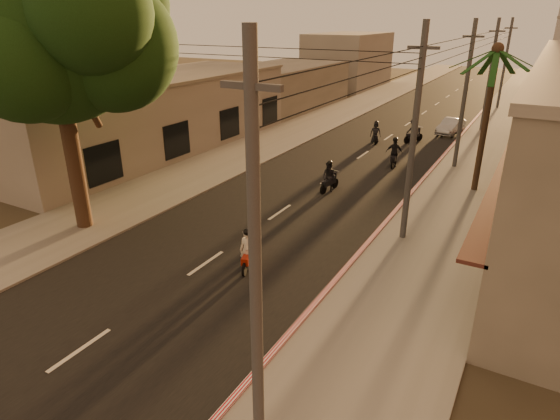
{
  "coord_description": "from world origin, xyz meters",
  "views": [
    {
      "loc": [
        10.59,
        -10.8,
        9.09
      ],
      "look_at": [
        1.4,
        5.54,
        1.31
      ],
      "focal_mm": 30.0,
      "sensor_mm": 36.0,
      "label": 1
    }
  ],
  "objects_px": {
    "parked_car": "(451,126)",
    "scooter_red": "(248,251)",
    "palm_tree": "(496,58)",
    "scooter_far_b": "(413,131)",
    "scooter_far_a": "(376,133)",
    "broadleaf_tree": "(61,33)",
    "scooter_mid_b": "(394,153)",
    "scooter_mid_a": "(329,177)"
  },
  "relations": [
    {
      "from": "parked_car",
      "to": "scooter_red",
      "type": "bearing_deg",
      "value": -87.25
    },
    {
      "from": "palm_tree",
      "to": "scooter_far_b",
      "type": "height_order",
      "value": "palm_tree"
    },
    {
      "from": "scooter_far_a",
      "to": "palm_tree",
      "type": "bearing_deg",
      "value": -64.13
    },
    {
      "from": "broadleaf_tree",
      "to": "scooter_far_b",
      "type": "height_order",
      "value": "broadleaf_tree"
    },
    {
      "from": "palm_tree",
      "to": "scooter_mid_b",
      "type": "xyz_separation_m",
      "value": [
        -5.38,
        2.48,
        -6.27
      ]
    },
    {
      "from": "palm_tree",
      "to": "scooter_red",
      "type": "xyz_separation_m",
      "value": [
        -6.32,
        -13.51,
        -6.38
      ]
    },
    {
      "from": "broadleaf_tree",
      "to": "scooter_mid_b",
      "type": "bearing_deg",
      "value": 60.53
    },
    {
      "from": "scooter_far_b",
      "to": "scooter_red",
      "type": "bearing_deg",
      "value": -64.27
    },
    {
      "from": "scooter_mid_a",
      "to": "parked_car",
      "type": "relative_size",
      "value": 0.46
    },
    {
      "from": "scooter_far_a",
      "to": "parked_car",
      "type": "height_order",
      "value": "scooter_far_a"
    },
    {
      "from": "broadleaf_tree",
      "to": "parked_car",
      "type": "xyz_separation_m",
      "value": [
        10.72,
        27.59,
        -7.85
      ]
    },
    {
      "from": "palm_tree",
      "to": "scooter_far_b",
      "type": "distance_m",
      "value": 12.61
    },
    {
      "from": "broadleaf_tree",
      "to": "scooter_far_a",
      "type": "relative_size",
      "value": 6.89
    },
    {
      "from": "broadleaf_tree",
      "to": "scooter_mid_b",
      "type": "relative_size",
      "value": 6.2
    },
    {
      "from": "palm_tree",
      "to": "scooter_mid_a",
      "type": "relative_size",
      "value": 4.5
    },
    {
      "from": "scooter_red",
      "to": "scooter_mid_a",
      "type": "distance_m",
      "value": 9.55
    },
    {
      "from": "palm_tree",
      "to": "scooter_far_b",
      "type": "bearing_deg",
      "value": 122.48
    },
    {
      "from": "scooter_mid_a",
      "to": "palm_tree",
      "type": "bearing_deg",
      "value": 37.07
    },
    {
      "from": "broadleaf_tree",
      "to": "palm_tree",
      "type": "xyz_separation_m",
      "value": [
        14.61,
        13.86,
        -1.33
      ]
    },
    {
      "from": "scooter_far_a",
      "to": "scooter_far_b",
      "type": "distance_m",
      "value": 2.95
    },
    {
      "from": "scooter_far_b",
      "to": "scooter_mid_b",
      "type": "bearing_deg",
      "value": -58.88
    },
    {
      "from": "palm_tree",
      "to": "parked_car",
      "type": "xyz_separation_m",
      "value": [
        -3.89,
        13.73,
        -6.52
      ]
    },
    {
      "from": "scooter_mid_a",
      "to": "scooter_far_b",
      "type": "relative_size",
      "value": 0.92
    },
    {
      "from": "palm_tree",
      "to": "scooter_red",
      "type": "height_order",
      "value": "palm_tree"
    },
    {
      "from": "scooter_red",
      "to": "parked_car",
      "type": "bearing_deg",
      "value": 65.44
    },
    {
      "from": "broadleaf_tree",
      "to": "scooter_mid_b",
      "type": "distance_m",
      "value": 20.25
    },
    {
      "from": "scooter_mid_a",
      "to": "scooter_far_b",
      "type": "bearing_deg",
      "value": 92.47
    },
    {
      "from": "broadleaf_tree",
      "to": "scooter_mid_b",
      "type": "height_order",
      "value": "broadleaf_tree"
    },
    {
      "from": "scooter_red",
      "to": "scooter_mid_a",
      "type": "height_order",
      "value": "scooter_mid_a"
    },
    {
      "from": "broadleaf_tree",
      "to": "parked_car",
      "type": "relative_size",
      "value": 3.04
    },
    {
      "from": "scooter_red",
      "to": "scooter_far_a",
      "type": "xyz_separation_m",
      "value": [
        -2.04,
        21.15,
        0.03
      ]
    },
    {
      "from": "parked_car",
      "to": "broadleaf_tree",
      "type": "bearing_deg",
      "value": -103.39
    },
    {
      "from": "scooter_far_b",
      "to": "parked_car",
      "type": "height_order",
      "value": "scooter_far_b"
    },
    {
      "from": "scooter_far_b",
      "to": "parked_car",
      "type": "bearing_deg",
      "value": 92.91
    },
    {
      "from": "scooter_mid_b",
      "to": "scooter_red",
      "type": "bearing_deg",
      "value": -104.54
    },
    {
      "from": "broadleaf_tree",
      "to": "scooter_red",
      "type": "xyz_separation_m",
      "value": [
        8.29,
        0.35,
        -7.71
      ]
    },
    {
      "from": "scooter_mid_a",
      "to": "scooter_mid_b",
      "type": "distance_m",
      "value": 6.7
    },
    {
      "from": "broadleaf_tree",
      "to": "scooter_mid_a",
      "type": "height_order",
      "value": "broadleaf_tree"
    },
    {
      "from": "palm_tree",
      "to": "scooter_far_a",
      "type": "relative_size",
      "value": 4.67
    },
    {
      "from": "broadleaf_tree",
      "to": "scooter_far_a",
      "type": "bearing_deg",
      "value": 73.79
    },
    {
      "from": "scooter_red",
      "to": "parked_car",
      "type": "relative_size",
      "value": 0.43
    },
    {
      "from": "palm_tree",
      "to": "scooter_mid_b",
      "type": "distance_m",
      "value": 8.63
    }
  ]
}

